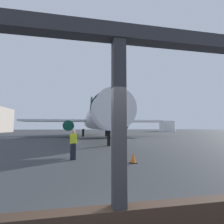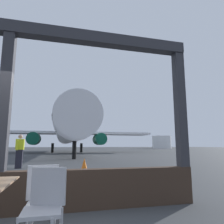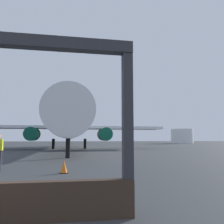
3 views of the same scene
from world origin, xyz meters
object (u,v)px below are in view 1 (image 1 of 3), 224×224
object	(u,v)px
airplane	(96,119)
traffic_cone	(133,158)
ground_crew_worker	(73,144)
fuel_storage_tank	(167,126)

from	to	relation	value
airplane	traffic_cone	bearing A→B (deg)	-90.16
airplane	ground_crew_worker	world-z (taller)	airplane
ground_crew_worker	traffic_cone	xyz separation A→B (m)	(3.19, -1.53, -0.64)
ground_crew_worker	traffic_cone	size ratio (longest dim) A/B	3.08
ground_crew_worker	fuel_storage_tank	xyz separation A→B (m)	(40.91, 62.71, 1.53)
airplane	traffic_cone	size ratio (longest dim) A/B	65.64
traffic_cone	fuel_storage_tank	world-z (taller)	fuel_storage_tank
ground_crew_worker	traffic_cone	bearing A→B (deg)	-25.55
traffic_cone	fuel_storage_tank	distance (m)	74.52
airplane	fuel_storage_tank	bearing A→B (deg)	47.53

